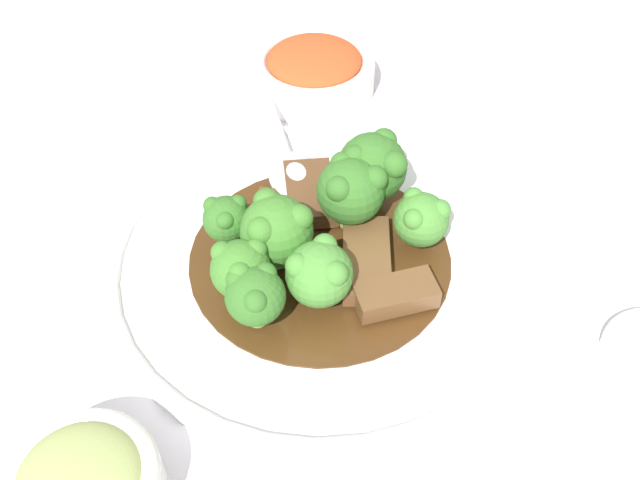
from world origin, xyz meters
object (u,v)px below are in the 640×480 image
(broccoli_floret_3, at_px, (421,219))
(beef_strip_0, at_px, (366,260))
(beef_strip_2, at_px, (310,193))
(beef_strip_1, at_px, (266,222))
(broccoli_floret_1, at_px, (226,219))
(broccoli_floret_0, at_px, (277,230))
(broccoli_floret_4, at_px, (256,295))
(serving_spoon, at_px, (292,165))
(main_plate, at_px, (320,262))
(broccoli_floret_5, at_px, (376,168))
(beef_strip_3, at_px, (395,294))
(broccoli_floret_7, at_px, (241,269))
(broccoli_floret_6, at_px, (352,190))
(broccoli_floret_2, at_px, (319,273))
(side_bowl_kimchi, at_px, (314,70))

(broccoli_floret_3, bearing_deg, beef_strip_0, -23.92)
(beef_strip_2, bearing_deg, beef_strip_1, -13.50)
(broccoli_floret_1, bearing_deg, beef_strip_0, 114.25)
(broccoli_floret_0, xyz_separation_m, broccoli_floret_4, (0.05, 0.02, -0.01))
(serving_spoon, bearing_deg, main_plate, 48.89)
(broccoli_floret_5, bearing_deg, beef_strip_1, -37.54)
(beef_strip_3, xyz_separation_m, broccoli_floret_7, (0.06, -0.09, 0.02))
(broccoli_floret_6, bearing_deg, beef_strip_3, 55.45)
(main_plate, bearing_deg, beef_strip_1, -89.25)
(broccoli_floret_2, bearing_deg, broccoli_floret_7, -57.72)
(beef_strip_2, height_order, serving_spoon, same)
(broccoli_floret_2, bearing_deg, broccoli_floret_6, -163.21)
(beef_strip_2, distance_m, broccoli_floret_5, 0.06)
(main_plate, xyz_separation_m, broccoli_floret_7, (0.06, -0.02, 0.04))
(main_plate, height_order, broccoli_floret_7, broccoli_floret_7)
(beef_strip_1, height_order, beef_strip_3, beef_strip_3)
(serving_spoon, bearing_deg, beef_strip_2, 59.36)
(broccoli_floret_1, bearing_deg, main_plate, 118.61)
(broccoli_floret_7, bearing_deg, broccoli_floret_6, 167.64)
(beef_strip_2, bearing_deg, broccoli_floret_6, 84.59)
(beef_strip_1, height_order, serving_spoon, serving_spoon)
(beef_strip_1, xyz_separation_m, broccoli_floret_3, (-0.05, 0.10, 0.02))
(broccoli_floret_3, relative_size, serving_spoon, 0.25)
(broccoli_floret_3, relative_size, broccoli_floret_7, 0.88)
(beef_strip_0, relative_size, broccoli_floret_7, 1.67)
(broccoli_floret_1, bearing_deg, broccoli_floret_5, 148.19)
(side_bowl_kimchi, bearing_deg, broccoli_floret_7, 24.77)
(broccoli_floret_1, height_order, side_bowl_kimchi, broccoli_floret_1)
(beef_strip_3, bearing_deg, main_plate, -95.64)
(main_plate, xyz_separation_m, broccoli_floret_1, (0.03, -0.06, 0.04))
(beef_strip_2, relative_size, broccoli_floret_4, 1.58)
(beef_strip_0, distance_m, beef_strip_3, 0.04)
(main_plate, relative_size, serving_spoon, 1.84)
(broccoli_floret_4, height_order, broccoli_floret_7, broccoli_floret_7)
(broccoli_floret_3, xyz_separation_m, broccoli_floret_5, (-0.02, -0.05, 0.01))
(beef_strip_2, distance_m, broccoli_floret_7, 0.11)
(broccoli_floret_0, relative_size, broccoli_floret_3, 1.32)
(beef_strip_2, relative_size, broccoli_floret_3, 1.72)
(beef_strip_0, bearing_deg, broccoli_floret_3, 156.08)
(broccoli_floret_2, distance_m, broccoli_floret_6, 0.08)
(side_bowl_kimchi, bearing_deg, beef_strip_3, 46.71)
(beef_strip_2, xyz_separation_m, beef_strip_3, (0.05, 0.11, 0.00))
(beef_strip_2, relative_size, broccoli_floret_1, 1.61)
(side_bowl_kimchi, bearing_deg, broccoli_floret_2, 35.91)
(broccoli_floret_1, height_order, broccoli_floret_7, broccoli_floret_7)
(broccoli_floret_6, height_order, broccoli_floret_7, broccoli_floret_6)
(broccoli_floret_4, xyz_separation_m, broccoli_floret_5, (-0.14, 0.00, 0.01))
(beef_strip_0, distance_m, broccoli_floret_3, 0.05)
(beef_strip_0, bearing_deg, broccoli_floret_2, -13.05)
(broccoli_floret_0, height_order, broccoli_floret_7, broccoli_floret_0)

